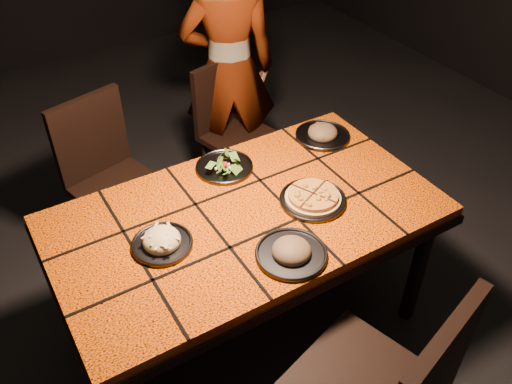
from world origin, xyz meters
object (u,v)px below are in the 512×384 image
chair_far_right (230,122)px  plate_pasta (162,242)px  diner (229,70)px  plate_pizza (313,198)px  dining_table (246,226)px  chair_far_left (106,170)px

chair_far_right → plate_pasta: 1.37m
plate_pasta → diner: bearing=50.8°
chair_far_right → diner: (0.06, 0.11, 0.28)m
chair_far_right → plate_pizza: size_ratio=2.70×
dining_table → plate_pasta: 0.39m
chair_far_right → plate_pizza: bearing=-116.1°
plate_pizza → dining_table: bearing=161.9°
chair_far_left → plate_pasta: 0.94m
chair_far_left → plate_pasta: chair_far_left is taller
dining_table → diner: 1.26m
plate_pizza → plate_pasta: 0.66m
diner → plate_pizza: (-0.27, -1.22, -0.00)m
chair_far_left → plate_pizza: (0.61, -0.99, 0.25)m
chair_far_right → plate_pasta: (-0.86, -1.03, 0.28)m
dining_table → chair_far_right: size_ratio=1.91×
chair_far_right → plate_pasta: chair_far_right is taller
diner → chair_far_right: bearing=82.0°
dining_table → plate_pasta: size_ratio=6.76×
dining_table → chair_far_right: (0.48, 1.02, -0.18)m
chair_far_right → plate_pizza: (-0.21, -1.11, 0.28)m
chair_far_left → plate_pizza: bearing=-73.1°
chair_far_right → plate_pizza: 1.17m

